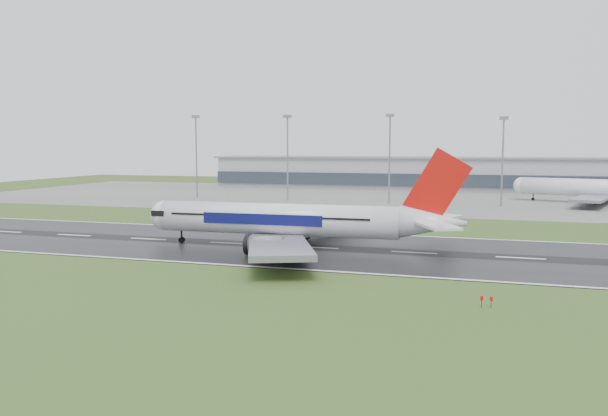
% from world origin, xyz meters
% --- Properties ---
extents(ground, '(520.00, 520.00, 0.00)m').
position_xyz_m(ground, '(0.00, 0.00, 0.00)').
color(ground, '#314E1C').
rests_on(ground, ground).
extents(runway, '(400.00, 45.00, 0.10)m').
position_xyz_m(runway, '(0.00, 0.00, 0.05)').
color(runway, black).
rests_on(runway, ground).
extents(apron, '(400.00, 130.00, 0.08)m').
position_xyz_m(apron, '(0.00, 125.00, 0.04)').
color(apron, slate).
rests_on(apron, ground).
extents(terminal, '(240.00, 36.00, 15.00)m').
position_xyz_m(terminal, '(0.00, 185.00, 7.50)').
color(terminal, '#91939B').
rests_on(terminal, ground).
extents(main_airliner, '(68.85, 65.71, 19.89)m').
position_xyz_m(main_airliner, '(-23.66, -1.50, 10.05)').
color(main_airliner, silver).
rests_on(main_airliner, runway).
extents(parked_airliner, '(77.77, 74.95, 18.45)m').
position_xyz_m(parked_airliner, '(53.80, 120.57, 9.30)').
color(parked_airliner, white).
rests_on(parked_airliner, apron).
extents(floodmast_0, '(0.64, 0.64, 32.44)m').
position_xyz_m(floodmast_0, '(-98.46, 100.00, 16.22)').
color(floodmast_0, gray).
rests_on(floodmast_0, ground).
extents(floodmast_1, '(0.64, 0.64, 32.06)m').
position_xyz_m(floodmast_1, '(-59.38, 100.00, 16.03)').
color(floodmast_1, gray).
rests_on(floodmast_1, ground).
extents(floodmast_2, '(0.64, 0.64, 31.81)m').
position_xyz_m(floodmast_2, '(-19.77, 100.00, 15.91)').
color(floodmast_2, gray).
rests_on(floodmast_2, ground).
extents(floodmast_3, '(0.64, 0.64, 30.30)m').
position_xyz_m(floodmast_3, '(19.78, 100.00, 15.15)').
color(floodmast_3, gray).
rests_on(floodmast_3, ground).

